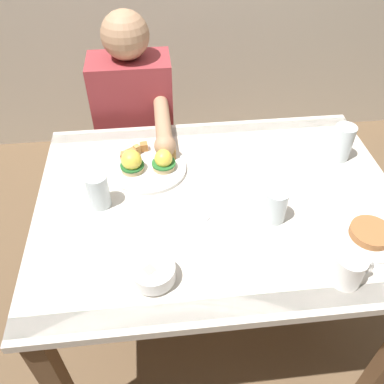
# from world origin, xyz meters

# --- Properties ---
(ground_plane) EXTENTS (6.00, 6.00, 0.00)m
(ground_plane) POSITION_xyz_m (0.00, 0.00, 0.00)
(ground_plane) COLOR brown
(dining_table) EXTENTS (1.20, 0.90, 0.74)m
(dining_table) POSITION_xyz_m (0.00, 0.00, 0.63)
(dining_table) COLOR silver
(dining_table) RESTS_ON ground_plane
(eggs_benedict_plate) EXTENTS (0.27, 0.27, 0.09)m
(eggs_benedict_plate) POSITION_xyz_m (-0.23, 0.17, 0.77)
(eggs_benedict_plate) COLOR white
(eggs_benedict_plate) RESTS_ON dining_table
(fruit_bowl) EXTENTS (0.12, 0.12, 0.06)m
(fruit_bowl) POSITION_xyz_m (-0.23, -0.29, 0.77)
(fruit_bowl) COLOR white
(fruit_bowl) RESTS_ON dining_table
(coffee_mug) EXTENTS (0.11, 0.08, 0.09)m
(coffee_mug) POSITION_xyz_m (0.29, -0.35, 0.79)
(coffee_mug) COLOR white
(coffee_mug) RESTS_ON dining_table
(fork) EXTENTS (0.14, 0.10, 0.00)m
(fork) POSITION_xyz_m (-0.10, -0.05, 0.74)
(fork) COLOR silver
(fork) RESTS_ON dining_table
(water_glass_near) EXTENTS (0.07, 0.07, 0.13)m
(water_glass_near) POSITION_xyz_m (0.47, 0.17, 0.80)
(water_glass_near) COLOR silver
(water_glass_near) RESTS_ON dining_table
(water_glass_far) EXTENTS (0.07, 0.07, 0.11)m
(water_glass_far) POSITION_xyz_m (0.15, -0.10, 0.79)
(water_glass_far) COLOR silver
(water_glass_far) RESTS_ON dining_table
(water_glass_extra) EXTENTS (0.07, 0.07, 0.12)m
(water_glass_extra) POSITION_xyz_m (-0.39, 0.02, 0.79)
(water_glass_extra) COLOR silver
(water_glass_extra) RESTS_ON dining_table
(side_plate) EXTENTS (0.20, 0.20, 0.04)m
(side_plate) POSITION_xyz_m (0.42, -0.22, 0.75)
(side_plate) COLOR white
(side_plate) RESTS_ON dining_table
(diner_person) EXTENTS (0.34, 0.54, 1.14)m
(diner_person) POSITION_xyz_m (-0.28, 0.60, 0.65)
(diner_person) COLOR #33333D
(diner_person) RESTS_ON ground_plane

